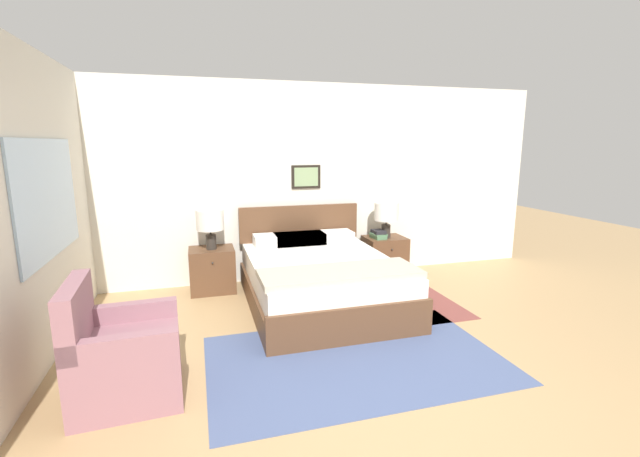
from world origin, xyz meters
name	(u,v)px	position (x,y,z in m)	size (l,w,h in m)	color
ground_plane	(385,403)	(0.00, 0.00, 0.00)	(16.00, 16.00, 0.00)	tan
wall_back	(290,183)	(0.00, 3.09, 1.30)	(7.29, 0.09, 2.60)	silver
wall_left	(39,206)	(-2.47, 1.53, 1.30)	(0.08, 5.46, 2.60)	silver
area_rug_main	(355,359)	(0.02, 0.65, 0.00)	(2.48, 1.56, 0.01)	#47567F
area_rug_bedside	(419,304)	(1.19, 1.66, 0.00)	(0.83, 1.15, 0.01)	brown
bed	(320,279)	(0.10, 1.98, 0.30)	(1.61, 2.10, 1.01)	brown
armchair	(122,357)	(-1.79, 0.62, 0.31)	(0.76, 0.75, 0.89)	#8E606B
nightstand_near_window	(212,270)	(-1.07, 2.78, 0.27)	(0.54, 0.47, 0.55)	brown
nightstand_by_door	(384,256)	(1.26, 2.78, 0.27)	(0.54, 0.47, 0.55)	brown
table_lamp_near_window	(210,222)	(-1.07, 2.75, 0.88)	(0.33, 0.33, 0.49)	#2D2823
table_lamp_by_door	(386,213)	(1.26, 2.75, 0.88)	(0.33, 0.33, 0.49)	#2D2823
book_thick_bottom	(378,237)	(1.14, 2.74, 0.57)	(0.17, 0.24, 0.04)	#4C7551
book_hardcover_middle	(378,234)	(1.14, 2.74, 0.60)	(0.20, 0.23, 0.03)	#4C7551
book_novel_upper	(378,232)	(1.14, 2.74, 0.64)	(0.15, 0.21, 0.04)	#232328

